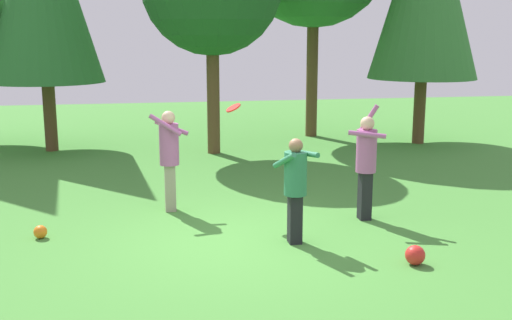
# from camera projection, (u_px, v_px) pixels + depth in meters

# --- Properties ---
(ground_plane) EXTENTS (40.00, 40.00, 0.00)m
(ground_plane) POSITION_uv_depth(u_px,v_px,m) (241.00, 242.00, 9.36)
(ground_plane) COLOR #478C38
(person_thrower) EXTENTS (0.63, 0.62, 1.94)m
(person_thrower) POSITION_uv_depth(u_px,v_px,m) (366.00, 158.00, 10.31)
(person_thrower) COLOR black
(person_thrower) RESTS_ON ground_plane
(person_catcher) EXTENTS (0.71, 0.64, 1.79)m
(person_catcher) POSITION_uv_depth(u_px,v_px,m) (169.00, 152.00, 10.81)
(person_catcher) COLOR gray
(person_catcher) RESTS_ON ground_plane
(person_bystander) EXTENTS (0.64, 0.68, 1.59)m
(person_bystander) POSITION_uv_depth(u_px,v_px,m) (295.00, 182.00, 9.13)
(person_bystander) COLOR black
(person_bystander) RESTS_ON ground_plane
(frisbee) EXTENTS (0.30, 0.32, 0.15)m
(frisbee) POSITION_uv_depth(u_px,v_px,m) (233.00, 108.00, 10.52)
(frisbee) COLOR red
(ball_red) EXTENTS (0.27, 0.27, 0.27)m
(ball_red) POSITION_uv_depth(u_px,v_px,m) (415.00, 255.00, 8.40)
(ball_red) COLOR red
(ball_red) RESTS_ON ground_plane
(ball_orange) EXTENTS (0.21, 0.21, 0.21)m
(ball_orange) POSITION_uv_depth(u_px,v_px,m) (40.00, 232.00, 9.50)
(ball_orange) COLOR orange
(ball_orange) RESTS_ON ground_plane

